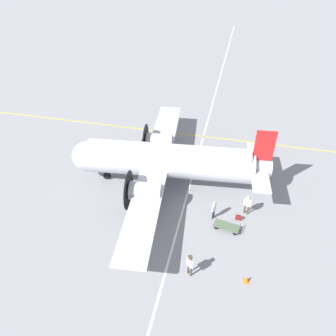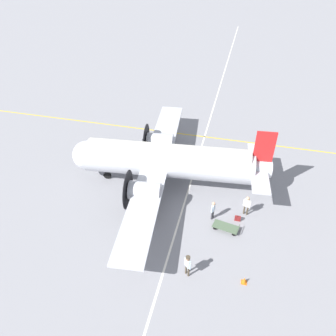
{
  "view_description": "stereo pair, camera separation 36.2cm",
  "coord_description": "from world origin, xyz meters",
  "px_view_note": "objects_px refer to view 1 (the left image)",
  "views": [
    {
      "loc": [
        -5.28,
        22.73,
        19.29
      ],
      "look_at": [
        0.0,
        0.0,
        1.81
      ],
      "focal_mm": 35.0,
      "sensor_mm": 36.0,
      "label": 1
    },
    {
      "loc": [
        -5.64,
        22.65,
        19.29
      ],
      "look_at": [
        0.0,
        0.0,
        1.81
      ],
      "focal_mm": 35.0,
      "sensor_mm": 36.0,
      "label": 2
    }
  ],
  "objects_px": {
    "crew_foreground": "(190,263)",
    "passenger_boarding": "(247,203)",
    "airliner_main": "(163,160)",
    "ramp_agent": "(214,208)",
    "traffic_cone": "(246,279)",
    "suitcase_near_door": "(238,218)",
    "baggage_cart": "(227,226)"
  },
  "relations": [
    {
      "from": "airliner_main",
      "to": "traffic_cone",
      "type": "xyz_separation_m",
      "value": [
        -7.92,
        8.81,
        -2.41
      ]
    },
    {
      "from": "airliner_main",
      "to": "ramp_agent",
      "type": "height_order",
      "value": "airliner_main"
    },
    {
      "from": "airliner_main",
      "to": "passenger_boarding",
      "type": "relative_size",
      "value": 11.96
    },
    {
      "from": "passenger_boarding",
      "to": "baggage_cart",
      "type": "distance_m",
      "value": 2.67
    },
    {
      "from": "suitcase_near_door",
      "to": "baggage_cart",
      "type": "xyz_separation_m",
      "value": [
        0.82,
        1.2,
        0.04
      ]
    },
    {
      "from": "airliner_main",
      "to": "crew_foreground",
      "type": "bearing_deg",
      "value": 108.45
    },
    {
      "from": "baggage_cart",
      "to": "traffic_cone",
      "type": "bearing_deg",
      "value": 121.88
    },
    {
      "from": "ramp_agent",
      "to": "suitcase_near_door",
      "type": "distance_m",
      "value": 2.19
    },
    {
      "from": "airliner_main",
      "to": "baggage_cart",
      "type": "relative_size",
      "value": 10.51
    },
    {
      "from": "airliner_main",
      "to": "ramp_agent",
      "type": "relative_size",
      "value": 12.89
    },
    {
      "from": "baggage_cart",
      "to": "crew_foreground",
      "type": "bearing_deg",
      "value": 77.1
    },
    {
      "from": "crew_foreground",
      "to": "ramp_agent",
      "type": "height_order",
      "value": "crew_foreground"
    },
    {
      "from": "crew_foreground",
      "to": "baggage_cart",
      "type": "distance_m",
      "value": 5.3
    },
    {
      "from": "crew_foreground",
      "to": "ramp_agent",
      "type": "relative_size",
      "value": 1.08
    },
    {
      "from": "crew_foreground",
      "to": "baggage_cart",
      "type": "relative_size",
      "value": 0.88
    },
    {
      "from": "suitcase_near_door",
      "to": "baggage_cart",
      "type": "bearing_deg",
      "value": 55.7
    },
    {
      "from": "passenger_boarding",
      "to": "airliner_main",
      "type": "bearing_deg",
      "value": -0.33
    },
    {
      "from": "ramp_agent",
      "to": "traffic_cone",
      "type": "xyz_separation_m",
      "value": [
        -2.89,
        5.46,
        -0.83
      ]
    },
    {
      "from": "ramp_agent",
      "to": "traffic_cone",
      "type": "distance_m",
      "value": 6.23
    },
    {
      "from": "crew_foreground",
      "to": "passenger_boarding",
      "type": "bearing_deg",
      "value": 102.19
    },
    {
      "from": "airliner_main",
      "to": "passenger_boarding",
      "type": "distance_m",
      "value": 8.08
    },
    {
      "from": "baggage_cart",
      "to": "ramp_agent",
      "type": "bearing_deg",
      "value": -28.15
    },
    {
      "from": "traffic_cone",
      "to": "airliner_main",
      "type": "bearing_deg",
      "value": -48.04
    },
    {
      "from": "ramp_agent",
      "to": "suitcase_near_door",
      "type": "xyz_separation_m",
      "value": [
        -2.02,
        -0.22,
        -0.83
      ]
    },
    {
      "from": "airliner_main",
      "to": "suitcase_near_door",
      "type": "bearing_deg",
      "value": 150.24
    },
    {
      "from": "crew_foreground",
      "to": "baggage_cart",
      "type": "height_order",
      "value": "crew_foreground"
    },
    {
      "from": "ramp_agent",
      "to": "traffic_cone",
      "type": "relative_size",
      "value": 3.4
    },
    {
      "from": "passenger_boarding",
      "to": "traffic_cone",
      "type": "bearing_deg",
      "value": 108.64
    },
    {
      "from": "crew_foreground",
      "to": "ramp_agent",
      "type": "xyz_separation_m",
      "value": [
        -0.94,
        -5.75,
        -0.11
      ]
    },
    {
      "from": "traffic_cone",
      "to": "crew_foreground",
      "type": "bearing_deg",
      "value": 4.37
    },
    {
      "from": "crew_foreground",
      "to": "passenger_boarding",
      "type": "xyz_separation_m",
      "value": [
        -3.52,
        -6.87,
        -0.03
      ]
    },
    {
      "from": "crew_foreground",
      "to": "ramp_agent",
      "type": "bearing_deg",
      "value": 120.08
    }
  ]
}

